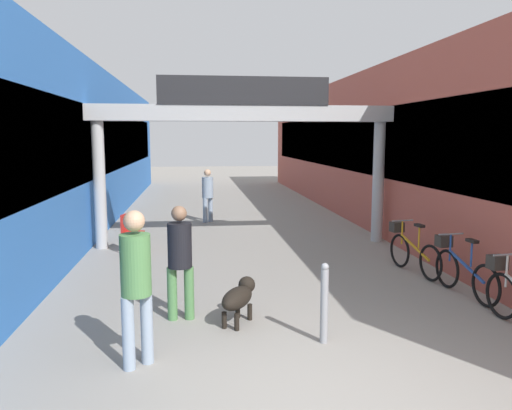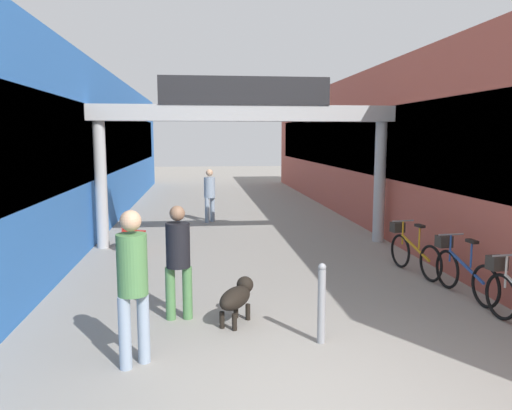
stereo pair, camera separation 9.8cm
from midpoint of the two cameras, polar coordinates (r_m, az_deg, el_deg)
name	(u,v)px [view 2 (the right image)]	position (r m, az deg, el deg)	size (l,w,h in m)	color
ground_plane	(314,409)	(5.21, 7.26, -22.17)	(80.00, 80.00, 0.00)	gray
storefront_left	(63,149)	(15.89, -21.06, 5.96)	(3.00, 26.00, 4.46)	blue
storefront_right	(394,148)	(16.58, 15.63, 6.25)	(3.00, 26.00, 4.46)	#B25142
arcade_sign_gateway	(245,128)	(11.87, -1.08, 8.84)	(7.40, 0.47, 3.97)	#B2B2B2
pedestrian_with_dog	(178,255)	(7.15, -8.50, -5.69)	(0.38, 0.34, 1.64)	#4C7F47
pedestrian_companion	(133,277)	(5.78, -13.46, -8.05)	(0.48, 0.48, 1.80)	#8C9EB2
pedestrian_carrying_crate	(210,192)	(15.28, -5.14, 1.48)	(0.48, 0.48, 1.62)	#8C9EB2
dog_on_leash	(237,296)	(7.10, -1.77, -10.41)	(0.65, 0.84, 0.60)	black
bicycle_blue_second	(461,269)	(8.94, 22.72, -6.81)	(0.46, 1.69, 0.98)	black
bicycle_orange_third	(412,250)	(10.07, 17.64, -4.96)	(0.46, 1.68, 0.98)	black
bollard_post_metal	(322,303)	(6.44, 7.94, -11.00)	(0.10, 0.10, 1.04)	gray
cafe_chair_red_nearer	(130,229)	(11.53, -13.92, -2.71)	(0.50, 0.50, 0.89)	gray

